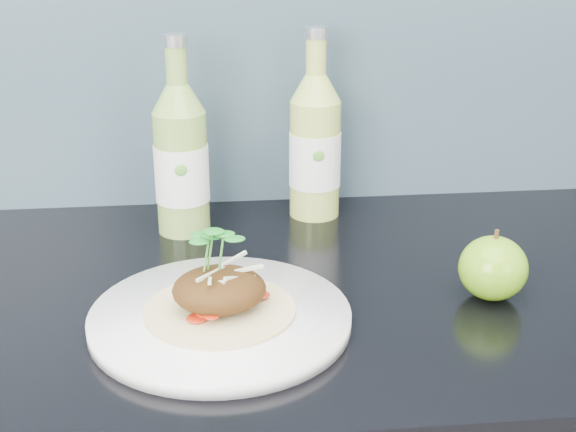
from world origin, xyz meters
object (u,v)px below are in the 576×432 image
object	(u,v)px
cider_bottle_right	(315,146)
green_apple	(493,268)
cider_bottle_left	(181,160)
dinner_plate	(220,318)

from	to	relation	value
cider_bottle_right	green_apple	bearing A→B (deg)	-82.14
cider_bottle_left	cider_bottle_right	bearing A→B (deg)	-7.51
green_apple	cider_bottle_left	bearing A→B (deg)	146.06
green_apple	cider_bottle_right	bearing A→B (deg)	120.83
dinner_plate	cider_bottle_left	world-z (taller)	cider_bottle_left
green_apple	cider_bottle_right	xyz separation A→B (m)	(-0.17, 0.28, 0.07)
cider_bottle_right	dinner_plate	bearing A→B (deg)	-137.77
green_apple	cider_bottle_left	world-z (taller)	cider_bottle_left
cider_bottle_left	dinner_plate	bearing A→B (deg)	-101.29
dinner_plate	cider_bottle_right	size ratio (longest dim) A/B	1.30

